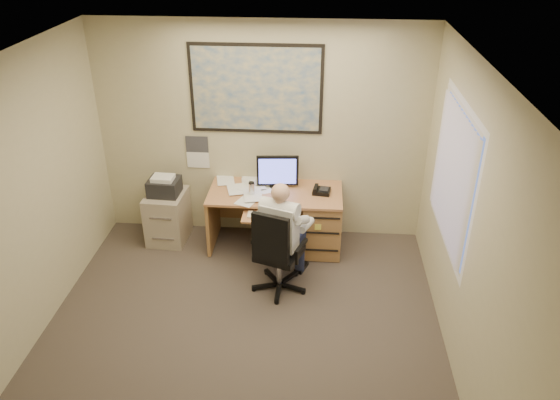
# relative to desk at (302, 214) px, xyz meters

# --- Properties ---
(room_shell) EXTENTS (4.00, 4.50, 2.70)m
(room_shell) POSITION_rel_desk_xyz_m (-0.53, -1.90, 0.90)
(room_shell) COLOR #3E3630
(room_shell) RESTS_ON ground
(desk) EXTENTS (1.60, 0.97, 1.15)m
(desk) POSITION_rel_desk_xyz_m (0.00, 0.00, 0.00)
(desk) COLOR tan
(desk) RESTS_ON ground
(world_map) EXTENTS (1.56, 0.03, 1.06)m
(world_map) POSITION_rel_desk_xyz_m (-0.58, 0.33, 1.45)
(world_map) COLOR #1E4C93
(world_map) RESTS_ON room_shell
(wall_calendar) EXTENTS (0.28, 0.01, 0.42)m
(wall_calendar) POSITION_rel_desk_xyz_m (-1.33, 0.34, 0.63)
(wall_calendar) COLOR white
(wall_calendar) RESTS_ON room_shell
(window_blinds) EXTENTS (0.06, 1.40, 1.30)m
(window_blinds) POSITION_rel_desk_xyz_m (1.44, -1.10, 1.10)
(window_blinds) COLOR beige
(window_blinds) RESTS_ON room_shell
(filing_cabinet) EXTENTS (0.49, 0.57, 0.90)m
(filing_cabinet) POSITION_rel_desk_xyz_m (-1.70, 0.02, -0.06)
(filing_cabinet) COLOR #A89B87
(filing_cabinet) RESTS_ON ground
(office_chair) EXTENTS (0.79, 0.79, 1.04)m
(office_chair) POSITION_rel_desk_xyz_m (-0.20, -0.94, -0.14)
(office_chair) COLOR black
(office_chair) RESTS_ON ground
(person) EXTENTS (0.75, 0.88, 1.28)m
(person) POSITION_rel_desk_xyz_m (-0.21, -0.86, 0.19)
(person) COLOR silver
(person) RESTS_ON office_chair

